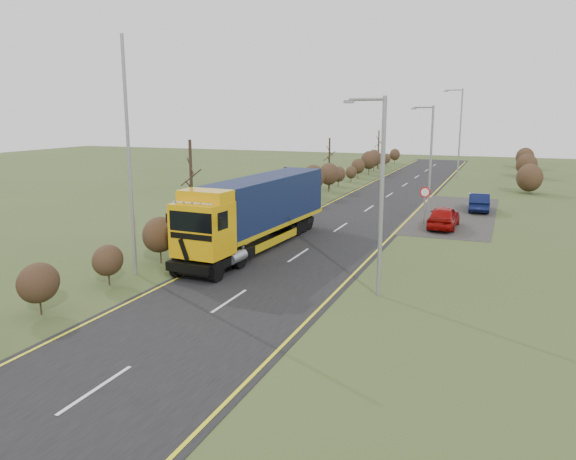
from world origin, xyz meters
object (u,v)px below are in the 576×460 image
(lorry, at_px, (256,208))
(car_blue_sedan, at_px, (479,202))
(car_red_hatchback, at_px, (444,217))
(streetlight_near, at_px, (380,189))
(speed_sign, at_px, (425,198))

(lorry, xyz_separation_m, car_blue_sedan, (10.96, 17.43, -1.58))
(car_red_hatchback, distance_m, streetlight_near, 15.85)
(lorry, distance_m, car_red_hatchback, 13.40)
(speed_sign, bearing_deg, car_red_hatchback, -28.25)
(car_blue_sedan, distance_m, speed_sign, 7.81)
(lorry, height_order, speed_sign, lorry)
(car_red_hatchback, distance_m, speed_sign, 1.92)
(lorry, bearing_deg, speed_sign, 56.46)
(car_blue_sedan, height_order, speed_sign, speed_sign)
(car_blue_sedan, relative_size, speed_sign, 1.65)
(lorry, relative_size, speed_sign, 5.61)
(car_red_hatchback, xyz_separation_m, streetlight_near, (-1.00, -15.37, 3.73))
(car_red_hatchback, xyz_separation_m, speed_sign, (-1.39, 0.75, 1.09))
(streetlight_near, bearing_deg, car_red_hatchback, 86.26)
(speed_sign, bearing_deg, car_blue_sedan, 65.76)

